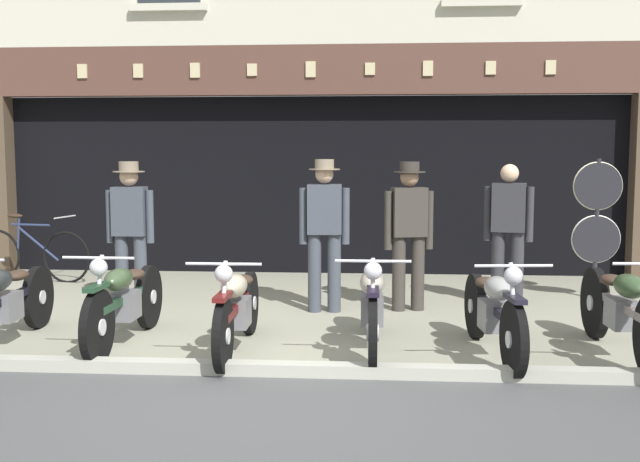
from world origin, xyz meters
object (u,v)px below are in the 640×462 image
at_px(salesman_left, 130,226).
at_px(advert_board_far, 110,162).
at_px(salesman_right, 409,228).
at_px(tyre_sign_pole, 597,215).
at_px(leaning_bicycle, 31,253).
at_px(motorcycle_left, 125,300).
at_px(motorcycle_right, 622,308).
at_px(assistant_far_right, 508,228).
at_px(motorcycle_center_right, 494,310).
at_px(advert_board_near, 170,168).
at_px(motorcycle_center, 372,304).
at_px(motorcycle_center_left, 237,306).
at_px(shopkeeper_center, 324,228).
at_px(motorcycle_far_left, 5,301).

xyz_separation_m(salesman_left, advert_board_far, (-1.18, 2.65, 0.71)).
bearing_deg(salesman_right, tyre_sign_pole, -171.43).
bearing_deg(leaning_bicycle, motorcycle_left, 46.44).
height_order(motorcycle_right, assistant_far_right, assistant_far_right).
distance_m(salesman_left, tyre_sign_pole, 5.59).
xyz_separation_m(motorcycle_center_right, leaning_bicycle, (-5.83, 3.56, -0.03)).
distance_m(salesman_right, advert_board_near, 4.44).
bearing_deg(motorcycle_right, motorcycle_center_right, 0.44).
height_order(motorcycle_center, advert_board_far, advert_board_far).
distance_m(salesman_left, leaning_bicycle, 2.58).
bearing_deg(motorcycle_center, motorcycle_left, -1.37).
bearing_deg(motorcycle_center_right, advert_board_near, -54.06).
bearing_deg(salesman_left, motorcycle_center_right, 152.35).
bearing_deg(motorcycle_right, salesman_left, -22.93).
bearing_deg(motorcycle_center_left, salesman_left, -51.13).
xyz_separation_m(motorcycle_left, advert_board_far, (-1.71, 4.47, 1.22)).
xyz_separation_m(motorcycle_center_left, advert_board_far, (-2.80, 4.64, 1.23)).
distance_m(motorcycle_center_left, assistant_far_right, 3.63).
height_order(assistant_far_right, advert_board_near, advert_board_near).
distance_m(motorcycle_right, salesman_right, 2.63).
height_order(shopkeeper_center, advert_board_far, advert_board_far).
bearing_deg(salesman_right, salesman_left, -13.10).
xyz_separation_m(shopkeeper_center, tyre_sign_pole, (3.25, 1.02, 0.08)).
bearing_deg(assistant_far_right, tyre_sign_pole, -143.17).
distance_m(salesman_left, assistant_far_right, 4.39).
xyz_separation_m(motorcycle_left, tyre_sign_pole, (4.99, 2.65, 0.61)).
bearing_deg(motorcycle_left, salesman_left, -72.39).
xyz_separation_m(tyre_sign_pole, advert_board_far, (-6.70, 1.83, 0.61)).
distance_m(shopkeeper_center, advert_board_near, 3.86).
relative_size(shopkeeper_center, advert_board_near, 1.69).
height_order(motorcycle_center_left, tyre_sign_pole, tyre_sign_pole).
distance_m(salesman_left, advert_board_far, 2.99).
height_order(motorcycle_center_right, salesman_left, salesman_left).
relative_size(motorcycle_left, shopkeeper_center, 1.17).
bearing_deg(motorcycle_center_left, advert_board_far, -59.28).
bearing_deg(shopkeeper_center, motorcycle_center, 105.11).
distance_m(motorcycle_center_left, salesman_left, 2.61).
bearing_deg(motorcycle_center, tyre_sign_pole, -136.14).
relative_size(motorcycle_far_left, motorcycle_center_right, 1.07).
bearing_deg(motorcycle_center_right, advert_board_far, -48.26).
xyz_separation_m(motorcycle_center, salesman_right, (0.40, 1.79, 0.51)).
bearing_deg(leaning_bicycle, assistant_far_right, 88.91).
height_order(motorcycle_right, salesman_left, salesman_left).
height_order(salesman_right, advert_board_far, advert_board_far).
height_order(motorcycle_left, motorcycle_center, same).
relative_size(motorcycle_center, salesman_right, 1.20).
bearing_deg(shopkeeper_center, motorcycle_far_left, 28.51).
xyz_separation_m(motorcycle_far_left, advert_board_far, (-0.63, 4.60, 1.23)).
distance_m(motorcycle_center_right, tyre_sign_pole, 3.30).
distance_m(motorcycle_far_left, motorcycle_center_right, 4.43).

